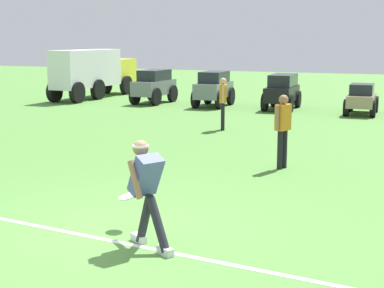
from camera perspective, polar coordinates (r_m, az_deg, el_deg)
The scene contains 11 objects.
ground_plane at distance 8.39m, azimuth -8.41°, elevation -8.76°, with size 80.00×80.00×0.00m, color #4F8539.
field_line_paint at distance 8.27m, azimuth -8.94°, elevation -9.03°, with size 21.91×0.09×0.01m, color white.
frisbee_thrower at distance 7.69m, azimuth -4.43°, elevation -4.26°, with size 0.93×0.77×1.41m.
frisbee_in_flight at distance 8.53m, azimuth -6.27°, elevation -5.09°, with size 0.38×0.38×0.09m.
teammate_near_sideline at distance 12.41m, azimuth 8.80°, elevation 1.89°, with size 0.30×0.49×1.56m.
teammate_midfield at distance 17.53m, azimuth 3.02°, elevation 4.41°, with size 0.31×0.48×1.56m.
parked_car_slot_a at distance 24.91m, azimuth -3.70°, elevation 5.67°, with size 1.19×2.36×1.40m.
parked_car_slot_b at distance 23.71m, azimuth 2.13°, elevation 5.46°, with size 1.29×2.40×1.40m.
parked_car_slot_c at distance 23.03m, azimuth 8.75°, elevation 5.15°, with size 1.28×2.45×1.34m.
parked_car_slot_d at distance 22.10m, azimuth 16.13°, elevation 4.25°, with size 1.18×2.24×1.10m.
box_truck at distance 27.45m, azimuth -9.55°, elevation 7.00°, with size 1.44×5.91×2.20m.
Camera 1 is at (4.19, -6.74, 2.72)m, focal length 55.00 mm.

